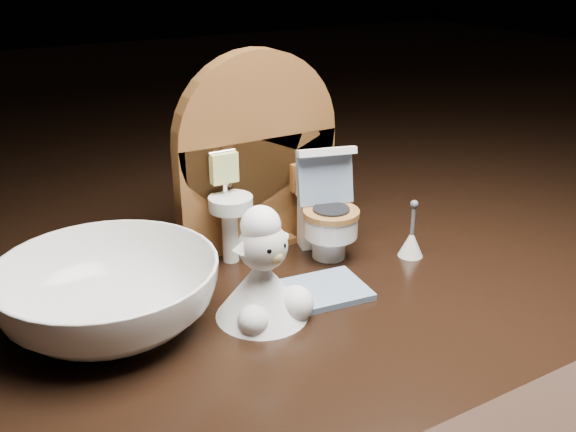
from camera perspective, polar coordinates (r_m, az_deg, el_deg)
name	(u,v)px	position (r m, az deg, el deg)	size (l,w,h in m)	color
backdrop_panel	(257,163)	(0.48, -2.78, 4.71)	(0.13, 0.05, 0.15)	brown
toy_toilet	(327,216)	(0.48, 3.44, 0.03)	(0.05, 0.06, 0.08)	white
bath_mat	(324,290)	(0.44, 3.24, -6.59)	(0.06, 0.05, 0.00)	#6F86A7
toilet_brush	(411,241)	(0.49, 10.90, -2.23)	(0.02, 0.02, 0.05)	white
plush_lamb	(264,279)	(0.40, -2.17, -5.64)	(0.06, 0.06, 0.08)	white
ceramic_bowl	(109,295)	(0.41, -15.62, -6.75)	(0.13, 0.13, 0.04)	white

